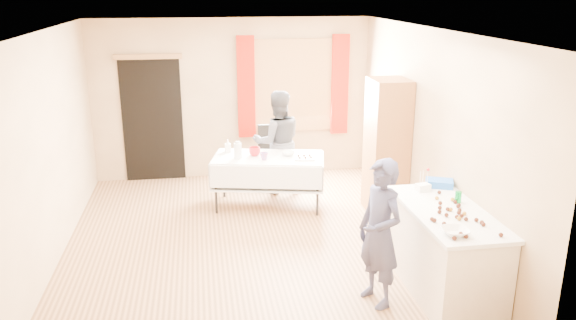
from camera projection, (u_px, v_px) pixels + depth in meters
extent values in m
cube|color=#9E7047|center=(250.00, 245.00, 6.97)|extent=(4.50, 5.50, 0.02)
cube|color=white|center=(246.00, 30.00, 6.19)|extent=(4.50, 5.50, 0.02)
cube|color=tan|center=(233.00, 99.00, 9.18)|extent=(4.50, 0.02, 2.60)
cube|color=tan|center=(284.00, 247.00, 3.98)|extent=(4.50, 0.02, 2.60)
cube|color=tan|center=(46.00, 152.00, 6.24)|extent=(0.02, 5.50, 2.60)
cube|color=tan|center=(430.00, 136.00, 6.92)|extent=(0.02, 5.50, 2.60)
cube|color=olive|center=(293.00, 86.00, 9.24)|extent=(1.32, 0.06, 1.52)
cube|color=white|center=(293.00, 86.00, 9.22)|extent=(1.20, 0.02, 1.40)
cube|color=#A61204|center=(246.00, 87.00, 9.07)|extent=(0.28, 0.06, 1.65)
cube|color=#A61204|center=(340.00, 85.00, 9.31)|extent=(0.28, 0.06, 1.65)
cube|color=black|center=(153.00, 120.00, 9.05)|extent=(0.95, 0.04, 2.00)
cube|color=olive|center=(148.00, 57.00, 8.71)|extent=(1.05, 0.06, 0.08)
cube|color=brown|center=(387.00, 147.00, 7.76)|extent=(0.50, 0.60, 1.88)
cube|color=beige|center=(445.00, 253.00, 5.80)|extent=(0.69, 1.53, 0.86)
cube|color=white|center=(448.00, 212.00, 5.66)|extent=(0.75, 1.59, 0.04)
cube|color=white|center=(268.00, 158.00, 7.98)|extent=(1.67, 1.08, 0.04)
cube|color=black|center=(271.00, 159.00, 9.02)|extent=(0.39, 0.39, 0.06)
cube|color=black|center=(270.00, 141.00, 9.11)|extent=(0.39, 0.04, 0.55)
imported|color=#2A2A49|center=(380.00, 233.00, 5.49)|extent=(0.79, 0.72, 1.51)
imported|color=black|center=(278.00, 142.00, 8.57)|extent=(0.82, 0.66, 1.58)
cylinder|color=#06812C|center=(458.00, 197.00, 5.84)|extent=(0.08, 0.08, 0.12)
imported|color=white|center=(455.00, 232.00, 5.09)|extent=(0.25, 0.25, 0.06)
cube|color=white|center=(423.00, 187.00, 6.17)|extent=(0.17, 0.13, 0.08)
cube|color=blue|center=(439.00, 183.00, 6.31)|extent=(0.35, 0.30, 0.08)
cylinder|color=silver|center=(238.00, 151.00, 7.86)|extent=(0.14, 0.14, 0.22)
imported|color=#AF1319|center=(255.00, 151.00, 8.00)|extent=(0.18, 0.18, 0.13)
imported|color=red|center=(264.00, 156.00, 7.81)|extent=(0.13, 0.13, 0.10)
imported|color=white|center=(288.00, 153.00, 8.02)|extent=(0.29, 0.29, 0.06)
cube|color=white|center=(305.00, 158.00, 7.86)|extent=(0.31, 0.25, 0.02)
imported|color=white|center=(228.00, 146.00, 8.17)|extent=(0.09, 0.09, 0.19)
sphere|color=#3F2314|center=(464.00, 213.00, 5.52)|extent=(0.04, 0.04, 0.04)
sphere|color=black|center=(501.00, 235.00, 5.04)|extent=(0.04, 0.04, 0.04)
sphere|color=black|center=(461.00, 216.00, 5.46)|extent=(0.04, 0.04, 0.04)
sphere|color=black|center=(439.00, 212.00, 5.55)|extent=(0.04, 0.04, 0.04)
sphere|color=black|center=(466.00, 236.00, 5.01)|extent=(0.04, 0.04, 0.04)
sphere|color=black|center=(446.00, 215.00, 5.48)|extent=(0.04, 0.04, 0.04)
sphere|color=#3F2314|center=(451.00, 209.00, 5.62)|extent=(0.04, 0.04, 0.04)
sphere|color=black|center=(435.00, 220.00, 5.36)|extent=(0.04, 0.04, 0.04)
sphere|color=black|center=(476.00, 220.00, 5.37)|extent=(0.04, 0.04, 0.04)
sphere|color=black|center=(432.00, 219.00, 5.38)|extent=(0.04, 0.04, 0.04)
sphere|color=black|center=(440.00, 203.00, 5.78)|extent=(0.04, 0.04, 0.04)
sphere|color=black|center=(459.00, 205.00, 5.73)|extent=(0.04, 0.04, 0.04)
sphere|color=#3F2314|center=(437.00, 198.00, 5.92)|extent=(0.04, 0.04, 0.04)
sphere|color=black|center=(440.00, 208.00, 5.66)|extent=(0.04, 0.04, 0.04)
sphere|color=black|center=(444.00, 224.00, 5.28)|extent=(0.04, 0.04, 0.04)
sphere|color=black|center=(439.00, 192.00, 6.08)|extent=(0.04, 0.04, 0.04)
sphere|color=black|center=(460.00, 210.00, 5.60)|extent=(0.04, 0.04, 0.04)
sphere|color=black|center=(459.00, 213.00, 5.54)|extent=(0.04, 0.04, 0.04)
sphere|color=#3F2314|center=(459.00, 219.00, 5.40)|extent=(0.04, 0.04, 0.04)
sphere|color=black|center=(458.00, 206.00, 5.70)|extent=(0.04, 0.04, 0.04)
sphere|color=black|center=(455.00, 202.00, 5.81)|extent=(0.04, 0.04, 0.04)
sphere|color=black|center=(448.00, 209.00, 5.62)|extent=(0.04, 0.04, 0.04)
sphere|color=black|center=(461.00, 234.00, 5.06)|extent=(0.04, 0.04, 0.04)
sphere|color=black|center=(483.00, 224.00, 5.27)|extent=(0.04, 0.04, 0.04)
sphere|color=#3F2314|center=(452.00, 199.00, 5.88)|extent=(0.04, 0.04, 0.04)
sphere|color=black|center=(466.00, 219.00, 5.38)|extent=(0.04, 0.04, 0.04)
sphere|color=black|center=(482.00, 222.00, 5.31)|extent=(0.04, 0.04, 0.04)
sphere|color=black|center=(457.00, 217.00, 5.43)|extent=(0.04, 0.04, 0.04)
sphere|color=black|center=(454.00, 238.00, 4.97)|extent=(0.04, 0.04, 0.04)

